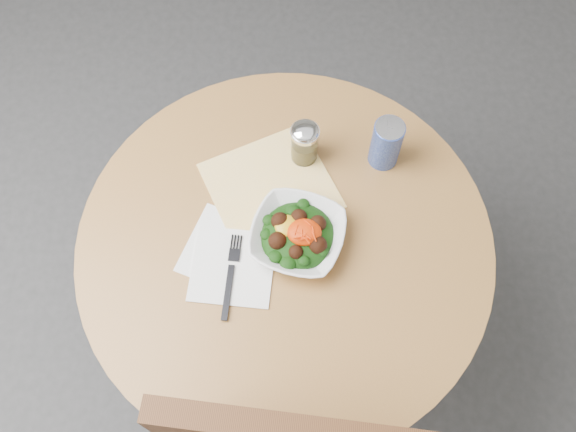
% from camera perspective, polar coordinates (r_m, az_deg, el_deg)
% --- Properties ---
extents(ground, '(6.00, 6.00, 0.00)m').
position_cam_1_polar(ground, '(2.09, -0.19, -10.40)').
color(ground, '#303033').
rests_on(ground, ground).
extents(table, '(0.90, 0.90, 0.75)m').
position_cam_1_polar(table, '(1.56, -0.25, -5.13)').
color(table, black).
rests_on(table, ground).
extents(cloth_napkin, '(0.33, 0.32, 0.00)m').
position_cam_1_polar(cloth_napkin, '(1.44, -1.57, 2.72)').
color(cloth_napkin, orange).
rests_on(cloth_napkin, table).
extents(paper_napkins, '(0.23, 0.25, 0.00)m').
position_cam_1_polar(paper_napkins, '(1.37, -5.21, -3.74)').
color(paper_napkins, white).
rests_on(paper_napkins, table).
extents(salad_bowl, '(0.25, 0.25, 0.07)m').
position_cam_1_polar(salad_bowl, '(1.35, 0.86, -1.71)').
color(salad_bowl, white).
rests_on(salad_bowl, table).
extents(fork, '(0.05, 0.19, 0.00)m').
position_cam_1_polar(fork, '(1.35, -5.09, -5.12)').
color(fork, black).
rests_on(fork, table).
extents(spice_shaker, '(0.06, 0.06, 0.12)m').
position_cam_1_polar(spice_shaker, '(1.43, 1.48, 6.52)').
color(spice_shaker, silver).
rests_on(spice_shaker, table).
extents(beverage_can, '(0.07, 0.07, 0.13)m').
position_cam_1_polar(beverage_can, '(1.43, 8.72, 6.41)').
color(beverage_can, navy).
rests_on(beverage_can, table).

